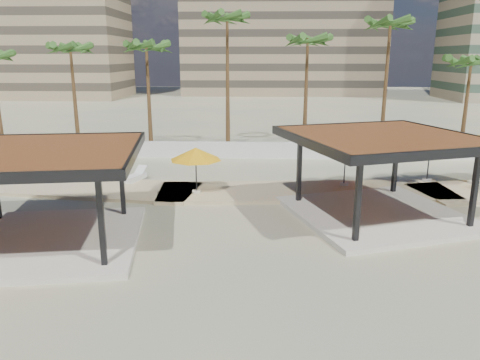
% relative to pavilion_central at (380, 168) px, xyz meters
% --- Properties ---
extents(ground, '(200.00, 200.00, 0.00)m').
position_rel_pavilion_central_xyz_m(ground, '(-4.98, -3.22, -2.33)').
color(ground, tan).
rests_on(ground, ground).
extents(promenade, '(44.45, 7.97, 0.24)m').
position_rel_pavilion_central_xyz_m(promenade, '(-2.98, 4.44, -2.27)').
color(promenade, '#C6B284').
rests_on(promenade, ground).
extents(boundary_wall, '(56.00, 0.30, 1.20)m').
position_rel_pavilion_central_xyz_m(boundary_wall, '(-4.98, 12.78, -1.73)').
color(boundary_wall, silver).
rests_on(boundary_wall, ground).
extents(building_west, '(34.00, 16.00, 32.40)m').
position_rel_pavilion_central_xyz_m(building_west, '(-46.98, 64.78, 12.94)').
color(building_west, '#937F60').
rests_on(building_west, ground).
extents(building_mid, '(38.00, 16.00, 30.40)m').
position_rel_pavilion_central_xyz_m(building_mid, '(-0.98, 74.78, 11.94)').
color(building_mid, '#847259').
rests_on(building_mid, ground).
extents(pavilion_central, '(9.79, 9.79, 3.91)m').
position_rel_pavilion_central_xyz_m(pavilion_central, '(0.00, 0.00, 0.00)').
color(pavilion_central, beige).
rests_on(pavilion_central, ground).
extents(pavilion_west, '(8.69, 8.69, 3.86)m').
position_rel_pavilion_central_xyz_m(pavilion_west, '(-14.10, -3.81, -0.03)').
color(pavilion_west, beige).
rests_on(pavilion_west, ground).
extents(umbrella_a, '(2.96, 2.96, 2.33)m').
position_rel_pavilion_central_xyz_m(umbrella_a, '(-17.29, 5.45, -0.15)').
color(umbrella_a, beige).
rests_on(umbrella_a, promenade).
extents(umbrella_b, '(3.16, 3.16, 2.46)m').
position_rel_pavilion_central_xyz_m(umbrella_b, '(-8.89, 3.06, -0.04)').
color(umbrella_b, beige).
rests_on(umbrella_b, promenade).
extents(umbrella_c, '(2.79, 2.79, 2.45)m').
position_rel_pavilion_central_xyz_m(umbrella_c, '(-0.68, 4.89, -0.05)').
color(umbrella_c, beige).
rests_on(umbrella_c, promenade).
extents(umbrella_d, '(3.94, 3.94, 2.65)m').
position_rel_pavilion_central_xyz_m(umbrella_d, '(4.36, 5.98, 0.12)').
color(umbrella_d, beige).
rests_on(umbrella_d, promenade).
extents(umbrella_e, '(3.98, 3.98, 2.83)m').
position_rel_pavilion_central_xyz_m(umbrella_e, '(6.84, 5.60, 0.28)').
color(umbrella_e, beige).
rests_on(umbrella_e, promenade).
extents(umbrella_f, '(3.58, 3.58, 2.45)m').
position_rel_pavilion_central_xyz_m(umbrella_f, '(-20.39, 5.86, -0.04)').
color(umbrella_f, beige).
rests_on(umbrella_f, promenade).
extents(lounger_a, '(1.15, 1.97, 0.71)m').
position_rel_pavilion_central_xyz_m(lounger_a, '(-12.87, 5.57, -1.98)').
color(lounger_a, silver).
rests_on(lounger_a, promenade).
extents(palm_b, '(3.00, 3.00, 8.70)m').
position_rel_pavilion_central_xyz_m(palm_b, '(-19.98, 15.48, 5.24)').
color(palm_b, brown).
rests_on(palm_b, ground).
extents(palm_c, '(3.00, 3.00, 8.81)m').
position_rel_pavilion_central_xyz_m(palm_c, '(-13.98, 14.88, 5.34)').
color(palm_c, brown).
rests_on(palm_c, ground).
extents(palm_d, '(3.00, 3.00, 10.87)m').
position_rel_pavilion_central_xyz_m(palm_d, '(-7.98, 15.68, 7.27)').
color(palm_d, brown).
rests_on(palm_d, ground).
extents(palm_e, '(3.00, 3.00, 9.24)m').
position_rel_pavilion_central_xyz_m(palm_e, '(-1.98, 15.18, 5.75)').
color(palm_e, brown).
rests_on(palm_e, ground).
extents(palm_f, '(3.00, 3.00, 10.42)m').
position_rel_pavilion_central_xyz_m(palm_f, '(4.02, 15.38, 6.85)').
color(palm_f, brown).
rests_on(palm_f, ground).
extents(palm_g, '(3.00, 3.00, 7.73)m').
position_rel_pavilion_central_xyz_m(palm_g, '(10.02, 14.98, 4.32)').
color(palm_g, brown).
rests_on(palm_g, ground).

